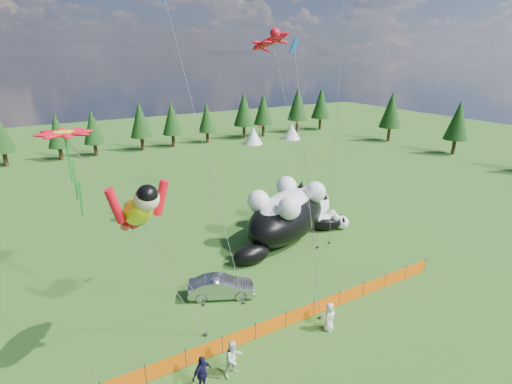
{
  "coord_description": "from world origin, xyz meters",
  "views": [
    {
      "loc": [
        -12.1,
        -18.44,
        14.78
      ],
      "look_at": [
        1.19,
        4.0,
        5.7
      ],
      "focal_mm": 28.0,
      "sensor_mm": 36.0,
      "label": 1
    }
  ],
  "objects": [
    {
      "name": "superhero_kite",
      "position": [
        -8.14,
        -0.98,
        7.9
      ],
      "size": [
        6.17,
        4.65,
        10.4
      ],
      "color": "yellow",
      "rests_on": "ground"
    },
    {
      "name": "festival_tents",
      "position": [
        11.0,
        40.0,
        1.4
      ],
      "size": [
        50.0,
        3.2,
        2.8
      ],
      "primitive_type": null,
      "color": "white",
      "rests_on": "ground"
    },
    {
      "name": "spectator_b",
      "position": [
        -5.17,
        -4.62,
        0.97
      ],
      "size": [
        1.02,
        0.7,
        1.93
      ],
      "primitive_type": "imported",
      "rotation": [
        0.0,
        0.0,
        0.17
      ],
      "color": "silver",
      "rests_on": "ground"
    },
    {
      "name": "tree_line",
      "position": [
        0.0,
        45.0,
        4.0
      ],
      "size": [
        90.0,
        4.0,
        8.0
      ],
      "primitive_type": null,
      "color": "black",
      "rests_on": "ground"
    },
    {
      "name": "flower_kite",
      "position": [
        -10.33,
        2.56,
        11.0
      ],
      "size": [
        7.01,
        5.8,
        12.77
      ],
      "color": "red",
      "rests_on": "ground"
    },
    {
      "name": "spectator_e",
      "position": [
        0.99,
        -4.39,
        0.85
      ],
      "size": [
        0.98,
        0.86,
        1.7
      ],
      "primitive_type": "imported",
      "rotation": [
        0.0,
        0.0,
        0.48
      ],
      "color": "silver",
      "rests_on": "ground"
    },
    {
      "name": "cat_small",
      "position": [
        9.77,
        6.21,
        0.77
      ],
      "size": [
        4.29,
        2.79,
        1.63
      ],
      "rotation": [
        0.0,
        0.0,
        -0.41
      ],
      "color": "black",
      "rests_on": "ground"
    },
    {
      "name": "gecko_kite",
      "position": [
        6.84,
        11.25,
        15.72
      ],
      "size": [
        4.7,
        10.55,
        17.5
      ],
      "color": "red",
      "rests_on": "ground"
    },
    {
      "name": "diamond_kite_a",
      "position": [
        -4.04,
        4.55,
        16.75
      ],
      "size": [
        2.54,
        5.2,
        18.6
      ],
      "color": "blue",
      "rests_on": "ground"
    },
    {
      "name": "spectator_c",
      "position": [
        -6.88,
        -4.79,
        0.96
      ],
      "size": [
        1.26,
        0.93,
        1.92
      ],
      "primitive_type": "imported",
      "rotation": [
        0.0,
        0.0,
        0.35
      ],
      "color": "#141335",
      "rests_on": "ground"
    },
    {
      "name": "ground",
      "position": [
        0.0,
        0.0,
        0.0
      ],
      "size": [
        160.0,
        160.0,
        0.0
      ],
      "primitive_type": "plane",
      "color": "#12380A",
      "rests_on": "ground"
    },
    {
      "name": "safety_fence",
      "position": [
        0.0,
        -3.0,
        0.5
      ],
      "size": [
        22.06,
        0.06,
        1.1
      ],
      "color": "#262626",
      "rests_on": "ground"
    },
    {
      "name": "cat_large",
      "position": [
        6.12,
        6.77,
        2.2
      ],
      "size": [
        12.06,
        8.21,
        4.64
      ],
      "rotation": [
        0.0,
        0.0,
        0.45
      ],
      "color": "black",
      "rests_on": "ground"
    },
    {
      "name": "diamond_kite_c",
      "position": [
        1.43,
        0.16,
        14.41
      ],
      "size": [
        1.01,
        4.13,
        15.99
      ],
      "color": "blue",
      "rests_on": "ground"
    },
    {
      "name": "car",
      "position": [
        -2.8,
        1.65,
        0.69
      ],
      "size": [
        4.4,
        3.12,
        1.38
      ],
      "primitive_type": "imported",
      "rotation": [
        0.0,
        0.0,
        1.13
      ],
      "color": "#A9A9AD",
      "rests_on": "ground"
    }
  ]
}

